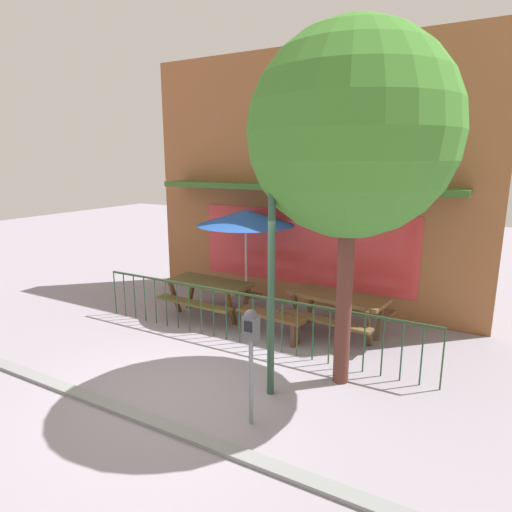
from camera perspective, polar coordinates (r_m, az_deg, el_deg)
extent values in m
plane|color=gray|center=(6.69, -9.20, -16.91)|extent=(40.00, 40.00, 0.00)
cube|color=brown|center=(10.31, 6.53, -5.98)|extent=(7.79, 0.54, 0.01)
cube|color=#9A5D37|center=(9.78, 6.95, 9.78)|extent=(7.79, 0.50, 5.61)
cube|color=#D83838|center=(9.72, 6.14, 1.14)|extent=(5.06, 0.02, 1.70)
cube|color=#376325|center=(9.22, 5.47, 9.08)|extent=(6.62, 0.73, 0.12)
cube|color=#243E21|center=(7.63, -1.35, -5.13)|extent=(6.54, 0.04, 0.04)
cylinder|color=#1B4522|center=(9.77, -18.21, -4.69)|extent=(0.02, 0.02, 0.95)
cylinder|color=#27422A|center=(9.57, -17.04, -4.97)|extent=(0.02, 0.02, 0.95)
cylinder|color=#1B4230|center=(9.37, -15.82, -5.26)|extent=(0.02, 0.02, 0.95)
cylinder|color=#214B2D|center=(9.18, -14.55, -5.56)|extent=(0.02, 0.02, 0.95)
cylinder|color=#255125|center=(8.99, -13.22, -5.87)|extent=(0.02, 0.02, 0.95)
cylinder|color=#24432D|center=(8.81, -11.84, -6.18)|extent=(0.02, 0.02, 0.95)
cylinder|color=#2D3D2C|center=(8.64, -10.39, -6.51)|extent=(0.02, 0.02, 0.95)
cylinder|color=#274E20|center=(8.47, -8.89, -6.85)|extent=(0.02, 0.02, 0.95)
cylinder|color=#284C2A|center=(8.31, -7.32, -7.19)|extent=(0.02, 0.02, 0.95)
cylinder|color=#1C3F28|center=(8.15, -5.69, -7.55)|extent=(0.02, 0.02, 0.95)
cylinder|color=#203E2E|center=(8.00, -3.99, -7.91)|extent=(0.02, 0.02, 0.95)
cylinder|color=#194E31|center=(7.86, -2.23, -8.27)|extent=(0.02, 0.02, 0.95)
cylinder|color=#204B26|center=(7.73, -0.40, -8.64)|extent=(0.02, 0.02, 0.95)
cylinder|color=#284D29|center=(7.60, 1.49, -9.02)|extent=(0.02, 0.02, 0.95)
cylinder|color=#27492C|center=(7.48, 3.45, -9.39)|extent=(0.02, 0.02, 0.95)
cylinder|color=#2C4C25|center=(7.38, 5.47, -9.77)|extent=(0.02, 0.02, 0.95)
cylinder|color=#194F29|center=(7.28, 7.56, -10.15)|extent=(0.02, 0.02, 0.95)
cylinder|color=#2C4A20|center=(7.19, 9.70, -10.52)|extent=(0.02, 0.02, 0.95)
cylinder|color=#284B21|center=(7.11, 11.90, -10.88)|extent=(0.02, 0.02, 0.95)
cylinder|color=#1B4F2B|center=(7.04, 14.16, -11.24)|extent=(0.02, 0.02, 0.95)
cylinder|color=#1F4025|center=(6.99, 16.45, -11.58)|extent=(0.02, 0.02, 0.95)
cylinder|color=#1F4B2F|center=(6.94, 18.79, -11.91)|extent=(0.02, 0.02, 0.95)
cylinder|color=#1B4C31|center=(6.91, 21.16, -12.23)|extent=(0.02, 0.02, 0.95)
cylinder|color=#234920|center=(6.89, 23.55, -12.53)|extent=(0.02, 0.02, 0.95)
cube|color=brown|center=(9.15, -6.18, -3.54)|extent=(1.83, 0.84, 0.07)
cube|color=brown|center=(8.83, -8.32, -6.25)|extent=(1.81, 0.34, 0.05)
cube|color=brown|center=(9.66, -4.15, -4.48)|extent=(1.81, 0.34, 0.05)
cube|color=brown|center=(9.51, -10.71, -5.39)|extent=(0.09, 0.35, 0.78)
cube|color=brown|center=(9.91, -8.54, -4.57)|extent=(0.09, 0.35, 0.78)
cube|color=brown|center=(8.63, -3.34, -7.07)|extent=(0.09, 0.35, 0.78)
cube|color=brown|center=(9.07, -1.32, -6.06)|extent=(0.09, 0.35, 0.78)
cube|color=brown|center=(8.33, 10.87, -5.35)|extent=(1.88, 0.99, 0.07)
cube|color=brown|center=(7.96, 9.04, -8.42)|extent=(1.82, 0.50, 0.05)
cube|color=brown|center=(8.90, 12.35, -6.27)|extent=(1.82, 0.50, 0.05)
cube|color=#4D3620|center=(8.54, 5.45, -7.33)|extent=(0.12, 0.36, 0.78)
cube|color=brown|center=(9.00, 7.31, -6.32)|extent=(0.12, 0.36, 0.78)
cube|color=#523822|center=(7.94, 14.72, -9.30)|extent=(0.12, 0.36, 0.78)
cube|color=brown|center=(8.43, 16.17, -8.07)|extent=(0.12, 0.36, 0.78)
cylinder|color=black|center=(9.67, -1.31, -7.02)|extent=(0.36, 0.36, 0.05)
cylinder|color=#BFB5AA|center=(9.36, -1.34, -0.85)|extent=(0.04, 0.04, 2.19)
cone|color=#2454B2|center=(9.18, -1.37, 5.14)|extent=(2.09, 2.09, 0.32)
cube|color=brown|center=(8.09, 1.88, -7.83)|extent=(1.43, 0.50, 0.06)
cube|color=#51401E|center=(8.48, -1.28, -8.47)|extent=(0.08, 0.29, 0.45)
cube|color=brown|center=(7.89, 5.27, -10.18)|extent=(0.08, 0.29, 0.45)
cylinder|color=slate|center=(5.58, -0.66, -16.38)|extent=(0.06, 0.06, 1.15)
cube|color=#4B4F4E|center=(5.27, -0.68, -9.49)|extent=(0.18, 0.14, 0.29)
sphere|color=#4B4A54|center=(5.21, -0.69, -7.99)|extent=(0.17, 0.17, 0.17)
cube|color=black|center=(5.19, -1.09, -9.40)|extent=(0.11, 0.01, 0.13)
cylinder|color=#582F26|center=(6.36, 11.66, -4.56)|extent=(0.23, 0.23, 2.86)
sphere|color=#3F7F2B|center=(6.09, 12.62, 15.69)|extent=(2.83, 2.83, 2.83)
cylinder|color=#294834|center=(5.83, 2.04, -3.66)|extent=(0.10, 0.10, 3.29)
sphere|color=beige|center=(5.60, 2.19, 13.93)|extent=(0.28, 0.28, 0.28)
cube|color=gray|center=(6.11, -14.76, -20.30)|extent=(10.91, 0.20, 0.11)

